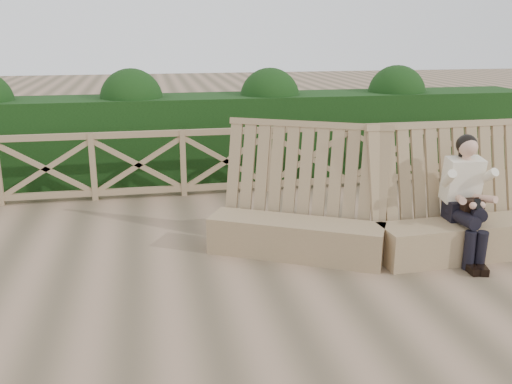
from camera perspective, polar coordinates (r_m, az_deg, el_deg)
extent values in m
plane|color=brown|center=(6.39, 1.54, -8.72)|extent=(60.00, 60.00, 0.00)
cube|color=#8F7252|center=(6.96, 3.97, -4.60)|extent=(2.09, 1.43, 0.45)
cube|color=#8F7252|center=(7.03, 4.56, 0.53)|extent=(2.07, 1.38, 1.57)
cube|color=#8F7252|center=(7.34, 20.03, -4.48)|extent=(2.13, 0.62, 0.45)
cube|color=#8F7252|center=(7.38, 19.30, 0.41)|extent=(2.12, 0.56, 1.57)
cube|color=black|center=(7.32, 19.86, -1.68)|extent=(0.40, 0.30, 0.24)
cube|color=beige|center=(7.26, 19.93, 1.18)|extent=(0.44, 0.33, 0.56)
sphere|color=tan|center=(7.13, 20.44, 4.23)|extent=(0.24, 0.24, 0.22)
sphere|color=black|center=(7.16, 20.32, 4.46)|extent=(0.26, 0.26, 0.25)
cylinder|color=black|center=(7.09, 19.98, -2.43)|extent=(0.18, 0.50, 0.16)
cylinder|color=black|center=(7.17, 21.17, -1.72)|extent=(0.18, 0.50, 0.18)
cylinder|color=black|center=(7.00, 20.55, -5.53)|extent=(0.13, 0.13, 0.45)
cylinder|color=black|center=(7.04, 21.55, -5.50)|extent=(0.13, 0.13, 0.45)
cube|color=black|center=(6.99, 20.77, -7.23)|extent=(0.11, 0.26, 0.09)
cube|color=black|center=(7.02, 21.62, -7.20)|extent=(0.11, 0.26, 0.09)
cube|color=black|center=(7.13, 20.80, -1.31)|extent=(0.25, 0.16, 0.16)
cube|color=black|center=(6.96, 21.36, -1.23)|extent=(0.08, 0.10, 0.13)
cube|color=olive|center=(9.39, -3.06, 6.08)|extent=(10.10, 0.07, 0.10)
cube|color=olive|center=(9.60, -2.97, 0.60)|extent=(10.10, 0.07, 0.10)
cube|color=black|center=(10.61, -3.94, 5.58)|extent=(12.00, 1.20, 1.50)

